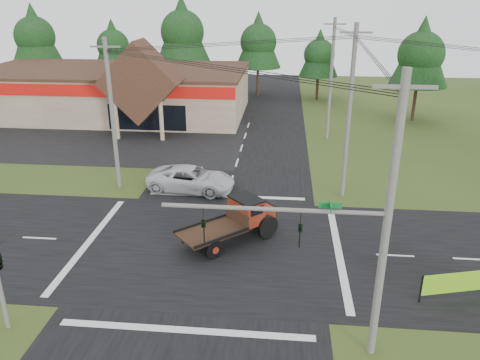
# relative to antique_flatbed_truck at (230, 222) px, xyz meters

# --- Properties ---
(ground) EXTENTS (120.00, 120.00, 0.00)m
(ground) POSITION_rel_antique_flatbed_truck_xyz_m (-0.96, -0.69, -1.23)
(ground) COLOR #36481A
(ground) RESTS_ON ground
(road_ns) EXTENTS (12.00, 120.00, 0.02)m
(road_ns) POSITION_rel_antique_flatbed_truck_xyz_m (-0.96, -0.69, -1.22)
(road_ns) COLOR black
(road_ns) RESTS_ON ground
(road_ew) EXTENTS (120.00, 12.00, 0.02)m
(road_ew) POSITION_rel_antique_flatbed_truck_xyz_m (-0.96, -0.69, -1.22)
(road_ew) COLOR black
(road_ew) RESTS_ON ground
(parking_apron) EXTENTS (28.00, 14.00, 0.02)m
(parking_apron) POSITION_rel_antique_flatbed_truck_xyz_m (-14.96, 18.31, -1.21)
(parking_apron) COLOR black
(parking_apron) RESTS_ON ground
(cvs_building) EXTENTS (30.40, 18.20, 9.19)m
(cvs_building) POSITION_rel_antique_flatbed_truck_xyz_m (-16.67, 28.88, 1.55)
(cvs_building) COLOR gray
(cvs_building) RESTS_ON ground
(traffic_signal_mast) EXTENTS (8.12, 0.24, 7.00)m
(traffic_signal_mast) POSITION_rel_antique_flatbed_truck_xyz_m (4.86, -8.19, 3.20)
(traffic_signal_mast) COLOR #595651
(traffic_signal_mast) RESTS_ON ground
(utility_pole_nr) EXTENTS (2.00, 0.30, 11.00)m
(utility_pole_nr) POSITION_rel_antique_flatbed_truck_xyz_m (6.54, -8.19, 4.41)
(utility_pole_nr) COLOR #595651
(utility_pole_nr) RESTS_ON ground
(utility_pole_nw) EXTENTS (2.00, 0.30, 10.50)m
(utility_pole_nw) POSITION_rel_antique_flatbed_truck_xyz_m (-8.96, 7.31, 4.16)
(utility_pole_nw) COLOR #595651
(utility_pole_nw) RESTS_ON ground
(utility_pole_ne) EXTENTS (2.00, 0.30, 11.50)m
(utility_pole_ne) POSITION_rel_antique_flatbed_truck_xyz_m (7.04, 7.31, 4.66)
(utility_pole_ne) COLOR #595651
(utility_pole_ne) RESTS_ON ground
(utility_pole_n) EXTENTS (2.00, 0.30, 11.20)m
(utility_pole_n) POSITION_rel_antique_flatbed_truck_xyz_m (7.04, 21.31, 4.51)
(utility_pole_n) COLOR #595651
(utility_pole_n) RESTS_ON ground
(tree_row_a) EXTENTS (6.72, 6.72, 12.12)m
(tree_row_a) POSITION_rel_antique_flatbed_truck_xyz_m (-30.96, 39.31, 6.82)
(tree_row_a) COLOR #332316
(tree_row_a) RESTS_ON ground
(tree_row_b) EXTENTS (5.60, 5.60, 10.10)m
(tree_row_b) POSITION_rel_antique_flatbed_truck_xyz_m (-20.96, 41.31, 5.48)
(tree_row_b) COLOR #332316
(tree_row_b) RESTS_ON ground
(tree_row_c) EXTENTS (7.28, 7.28, 13.13)m
(tree_row_c) POSITION_rel_antique_flatbed_truck_xyz_m (-10.96, 40.31, 7.49)
(tree_row_c) COLOR #332316
(tree_row_c) RESTS_ON ground
(tree_row_d) EXTENTS (6.16, 6.16, 11.11)m
(tree_row_d) POSITION_rel_antique_flatbed_truck_xyz_m (-0.96, 41.31, 6.15)
(tree_row_d) COLOR #332316
(tree_row_d) RESTS_ON ground
(tree_row_e) EXTENTS (5.04, 5.04, 9.09)m
(tree_row_e) POSITION_rel_antique_flatbed_truck_xyz_m (7.04, 39.31, 4.81)
(tree_row_e) COLOR #332316
(tree_row_e) RESTS_ON ground
(tree_side_ne) EXTENTS (6.16, 6.16, 11.11)m
(tree_side_ne) POSITION_rel_antique_flatbed_truck_xyz_m (17.04, 29.31, 6.15)
(tree_side_ne) COLOR #332316
(tree_side_ne) RESTS_ON ground
(antique_flatbed_truck) EXTENTS (5.85, 5.61, 2.45)m
(antique_flatbed_truck) POSITION_rel_antique_flatbed_truck_xyz_m (0.00, 0.00, 0.00)
(antique_flatbed_truck) COLOR #57140C
(antique_flatbed_truck) RESTS_ON ground
(roadside_banner) EXTENTS (4.13, 1.21, 1.45)m
(roadside_banner) POSITION_rel_antique_flatbed_truck_xyz_m (11.25, -4.23, -0.50)
(roadside_banner) COLOR #73BE19
(roadside_banner) RESTS_ON ground
(white_pickup) EXTENTS (6.46, 3.55, 1.71)m
(white_pickup) POSITION_rel_antique_flatbed_truck_xyz_m (-3.61, 7.22, -0.37)
(white_pickup) COLOR silver
(white_pickup) RESTS_ON ground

